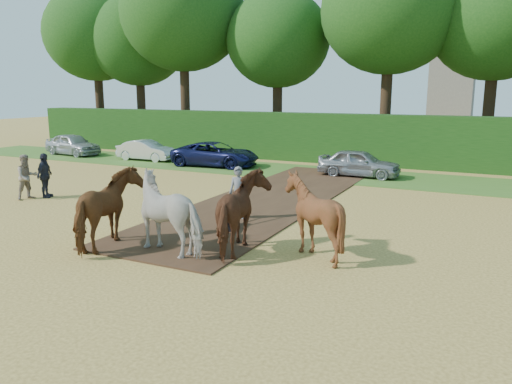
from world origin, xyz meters
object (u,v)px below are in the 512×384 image
object	(u,v)px
spectator_near	(27,177)
church	(458,10)
parked_cars	(262,157)
spectator_far	(45,175)
plough_team	(210,212)

from	to	relation	value
spectator_near	church	bearing A→B (deg)	4.16
parked_cars	church	bearing A→B (deg)	81.37
spectator_far	parked_cars	world-z (taller)	spectator_far
church	plough_team	bearing A→B (deg)	-91.33
spectator_near	spectator_far	size ratio (longest dim) A/B	0.99
spectator_far	parked_cars	bearing A→B (deg)	-46.08
spectator_near	spectator_far	world-z (taller)	spectator_far
parked_cars	spectator_near	bearing A→B (deg)	-115.17
plough_team	parked_cars	distance (m)	14.67
spectator_far	plough_team	size ratio (longest dim) A/B	0.25
spectator_near	plough_team	bearing A→B (deg)	-87.15
spectator_far	church	size ratio (longest dim) A/B	0.07
spectator_far	plough_team	bearing A→B (deg)	-128.77
spectator_near	spectator_far	bearing A→B (deg)	-20.65
parked_cars	church	world-z (taller)	church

